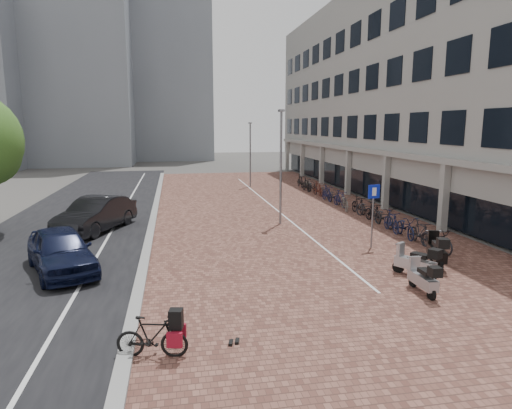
# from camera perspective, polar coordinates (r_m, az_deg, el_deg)

# --- Properties ---
(ground) EXTENTS (140.00, 140.00, 0.00)m
(ground) POSITION_cam_1_polar(r_m,az_deg,el_deg) (16.39, 3.86, -8.12)
(ground) COLOR #474442
(ground) RESTS_ON ground
(plaza_brick) EXTENTS (14.50, 42.00, 0.04)m
(plaza_brick) POSITION_cam_1_polar(r_m,az_deg,el_deg) (28.18, 1.77, -0.35)
(plaza_brick) COLOR brown
(plaza_brick) RESTS_ON ground
(street_asphalt) EXTENTS (8.00, 50.00, 0.03)m
(street_asphalt) POSITION_cam_1_polar(r_m,az_deg,el_deg) (28.02, -20.79, -1.08)
(street_asphalt) COLOR black
(street_asphalt) RESTS_ON ground
(curb) EXTENTS (0.35, 42.00, 0.14)m
(curb) POSITION_cam_1_polar(r_m,az_deg,el_deg) (27.57, -12.80, -0.71)
(curb) COLOR gray
(curb) RESTS_ON ground
(lane_line) EXTENTS (0.12, 44.00, 0.00)m
(lane_line) POSITION_cam_1_polar(r_m,az_deg,el_deg) (27.72, -16.72, -0.92)
(lane_line) COLOR white
(lane_line) RESTS_ON street_asphalt
(parking_line) EXTENTS (0.10, 30.00, 0.00)m
(parking_line) POSITION_cam_1_polar(r_m,az_deg,el_deg) (28.22, 2.17, -0.28)
(parking_line) COLOR white
(parking_line) RESTS_ON plaza_brick
(office_building) EXTENTS (8.40, 40.00, 15.00)m
(office_building) POSITION_cam_1_polar(r_m,az_deg,el_deg) (35.52, 18.57, 14.97)
(office_building) COLOR gray
(office_building) RESTS_ON ground
(bg_towers) EXTENTS (33.00, 23.00, 32.00)m
(bg_towers) POSITION_cam_1_polar(r_m,az_deg,el_deg) (65.46, -20.53, 17.25)
(bg_towers) COLOR gray
(bg_towers) RESTS_ON ground
(car_navy) EXTENTS (3.50, 4.96, 1.57)m
(car_navy) POSITION_cam_1_polar(r_m,az_deg,el_deg) (17.16, -23.69, -5.40)
(car_navy) COLOR black
(car_navy) RESTS_ON ground
(car_dark) EXTENTS (3.60, 5.37, 1.68)m
(car_dark) POSITION_cam_1_polar(r_m,az_deg,el_deg) (23.04, -19.80, -1.21)
(car_dark) COLOR black
(car_dark) RESTS_ON ground
(hero_bike) EXTENTS (1.67, 0.78, 1.14)m
(hero_bike) POSITION_cam_1_polar(r_m,az_deg,el_deg) (10.56, -13.16, -16.08)
(hero_bike) COLOR black
(hero_bike) RESTS_ON ground
(shoes) EXTENTS (0.39, 0.35, 0.08)m
(shoes) POSITION_cam_1_polar(r_m,az_deg,el_deg) (11.04, -2.81, -17.29)
(shoes) COLOR black
(shoes) RESTS_ON ground
(scooter_front) EXTENTS (0.52, 1.55, 1.06)m
(scooter_front) POSITION_cam_1_polar(r_m,az_deg,el_deg) (14.74, 20.56, -8.71)
(scooter_front) COLOR #9A9A9E
(scooter_front) RESTS_ON ground
(scooter_mid) EXTENTS (1.11, 1.87, 1.23)m
(scooter_mid) POSITION_cam_1_polar(r_m,az_deg,el_deg) (17.70, 22.13, -5.40)
(scooter_mid) COLOR black
(scooter_mid) RESTS_ON ground
(scooter_back) EXTENTS (1.31, 1.68, 1.14)m
(scooter_back) POSITION_cam_1_polar(r_m,az_deg,el_deg) (16.16, 19.70, -6.86)
(scooter_back) COLOR #B0B0B5
(scooter_back) RESTS_ON ground
(parking_sign) EXTENTS (0.56, 0.17, 2.71)m
(parking_sign) POSITION_cam_1_polar(r_m,az_deg,el_deg) (19.08, 14.76, -0.10)
(parking_sign) COLOR slate
(parking_sign) RESTS_ON ground
(lamp_near) EXTENTS (0.12, 0.12, 5.84)m
(lamp_near) POSITION_cam_1_polar(r_m,az_deg,el_deg) (22.94, 3.19, 4.59)
(lamp_near) COLOR gray
(lamp_near) RESTS_ON ground
(lamp_far) EXTENTS (0.12, 0.12, 5.30)m
(lamp_far) POSITION_cam_1_polar(r_m,az_deg,el_deg) (37.42, -0.74, 6.32)
(lamp_far) COLOR gray
(lamp_far) RESTS_ON ground
(bike_row) EXTENTS (1.44, 21.45, 1.05)m
(bike_row) POSITION_cam_1_polar(r_m,az_deg,el_deg) (28.14, 11.40, 0.50)
(bike_row) COLOR black
(bike_row) RESTS_ON ground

